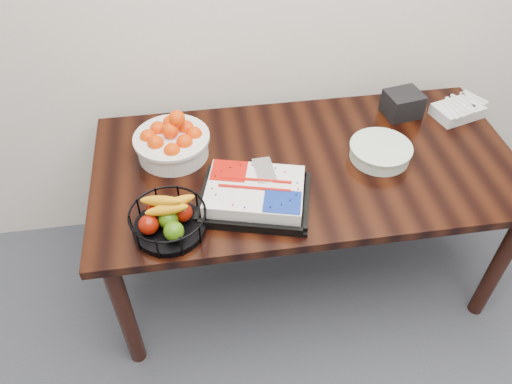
{
  "coord_description": "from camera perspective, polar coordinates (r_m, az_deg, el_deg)",
  "views": [
    {
      "loc": [
        -0.46,
        0.45,
        2.14
      ],
      "look_at": [
        -0.25,
        1.77,
        0.83
      ],
      "focal_mm": 35.0,
      "sensor_mm": 36.0,
      "label": 1
    }
  ],
  "objects": [
    {
      "name": "napkin_box",
      "position": [
        2.46,
        16.4,
        9.65
      ],
      "size": [
        0.18,
        0.16,
        0.11
      ],
      "primitive_type": "cube",
      "rotation": [
        0.0,
        0.0,
        0.17
      ],
      "color": "black",
      "rests_on": "table"
    },
    {
      "name": "fruit_basket",
      "position": [
        1.83,
        -10.0,
        -3.05
      ],
      "size": [
        0.28,
        0.28,
        0.15
      ],
      "color": "black",
      "rests_on": "table"
    },
    {
      "name": "plate_stack",
      "position": [
        2.19,
        14.0,
        4.49
      ],
      "size": [
        0.26,
        0.26,
        0.06
      ],
      "color": "white",
      "rests_on": "table"
    },
    {
      "name": "tangerine_bowl",
      "position": [
        2.13,
        -9.63,
        6.07
      ],
      "size": [
        0.32,
        0.32,
        0.2
      ],
      "color": "white",
      "rests_on": "table"
    },
    {
      "name": "fork_bag",
      "position": [
        2.55,
        22.04,
        8.65
      ],
      "size": [
        0.25,
        0.2,
        0.06
      ],
      "color": "silver",
      "rests_on": "table"
    },
    {
      "name": "table",
      "position": [
        2.19,
        5.68,
        1.73
      ],
      "size": [
        1.8,
        0.9,
        0.75
      ],
      "color": "black",
      "rests_on": "ground"
    },
    {
      "name": "cake_tray",
      "position": [
        1.92,
        -0.13,
        -0.23
      ],
      "size": [
        0.49,
        0.43,
        0.09
      ],
      "color": "black",
      "rests_on": "table"
    }
  ]
}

